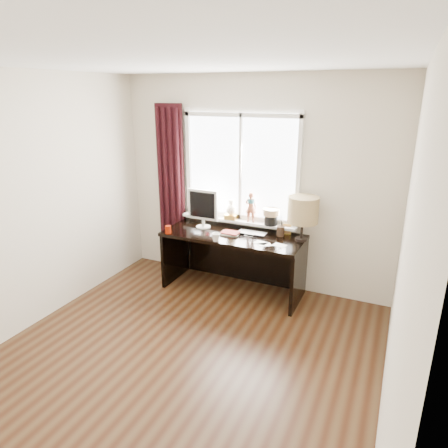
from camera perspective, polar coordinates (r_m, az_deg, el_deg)
The scene contains 18 objects.
floor at distance 3.87m, azimuth -7.48°, elevation -19.85°, with size 3.50×4.00×0.00m, color #412C18.
ceiling at distance 3.06m, azimuth -9.64°, elevation 22.19°, with size 3.50×4.00×0.00m, color white.
wall_back at distance 4.96m, azimuth 4.14°, elevation 5.70°, with size 3.50×2.60×0.00m, color beige.
wall_left at distance 4.41m, azimuth -27.98°, elevation 1.94°, with size 4.00×2.60×0.00m, color beige.
wall_right at distance 2.76m, azimuth 24.03°, elevation -6.41°, with size 4.00×2.60×0.00m, color beige.
laptop at distance 4.82m, azimuth 4.10°, elevation -1.32°, with size 0.34×0.22×0.03m, color silver.
mug at distance 4.58m, azimuth -1.17°, elevation -1.86°, with size 0.10×0.09×0.10m, color white.
red_cup at distance 4.88m, azimuth -7.98°, elevation -0.79°, with size 0.07×0.07×0.09m, color #731100.
window at distance 4.96m, azimuth 2.53°, elevation 5.86°, with size 1.52×0.23×1.40m.
curtain at distance 5.41m, azimuth -7.58°, elevation 4.65°, with size 0.38×0.09×2.25m.
desk at distance 4.99m, azimuth 1.75°, elevation -3.74°, with size 1.70×0.70×0.75m.
monitor at distance 4.98m, azimuth -3.02°, elevation 2.54°, with size 0.40×0.18×0.49m.
notebook_stack at distance 4.81m, azimuth 0.90°, elevation -1.30°, with size 0.24×0.19×0.03m.
brush_holder at distance 4.79m, azimuth 8.09°, elevation -0.99°, with size 0.09×0.09×0.25m.
icon_frame at distance 4.85m, azimuth 8.97°, elevation -0.73°, with size 0.10×0.04×0.13m.
table_lamp at distance 4.59m, azimuth 11.22°, elevation 1.93°, with size 0.35×0.35×0.52m.
loose_papers at distance 4.53m, azimuth 6.34°, elevation -2.89°, with size 0.38×0.21×0.00m.
desk_cables at distance 4.77m, azimuth 2.83°, elevation -1.62°, with size 0.36×0.19×0.01m.
Camera 1 is at (1.68, -2.54, 2.38)m, focal length 32.00 mm.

